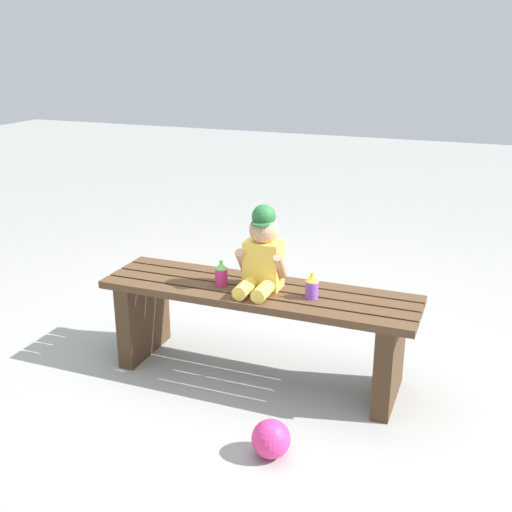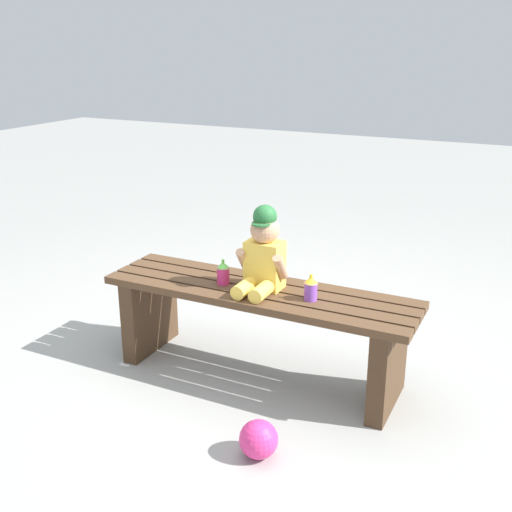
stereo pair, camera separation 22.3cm
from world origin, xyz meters
name	(u,v)px [view 1 (the left image)]	position (x,y,z in m)	size (l,w,h in m)	color
ground_plane	(258,374)	(0.00, 0.00, 0.00)	(16.00, 16.00, 0.00)	#999993
park_bench	(258,318)	(0.00, 0.00, 0.31)	(1.52, 0.40, 0.46)	#513823
child_figure	(262,253)	(0.02, 0.01, 0.64)	(0.23, 0.27, 0.40)	#F2C64C
sippy_cup_left	(221,273)	(-0.18, -0.02, 0.52)	(0.06, 0.06, 0.12)	#E5337F
sippy_cup_right	(312,286)	(0.27, -0.02, 0.52)	(0.06, 0.06, 0.12)	#8C4CCC
toy_ball	(271,439)	(0.28, -0.58, 0.08)	(0.16, 0.16, 0.16)	#E5337F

